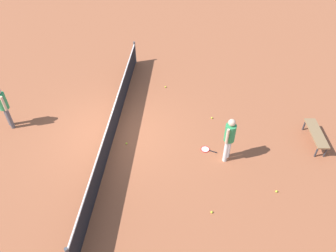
# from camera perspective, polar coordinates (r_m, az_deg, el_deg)

# --- Properties ---
(ground_plane) EXTENTS (40.00, 40.00, 0.00)m
(ground_plane) POSITION_cam_1_polar(r_m,az_deg,el_deg) (11.87, -9.39, -1.26)
(ground_plane) COLOR #9E5638
(court_net) EXTENTS (10.09, 0.09, 1.07)m
(court_net) POSITION_cam_1_polar(r_m,az_deg,el_deg) (11.54, -9.66, 0.56)
(court_net) COLOR #4C4C51
(court_net) RESTS_ON ground_plane
(player_near_side) EXTENTS (0.50, 0.46, 1.70)m
(player_near_side) POSITION_cam_1_polar(r_m,az_deg,el_deg) (10.31, 10.83, -1.83)
(player_near_side) COLOR white
(player_near_side) RESTS_ON ground_plane
(player_far_side) EXTENTS (0.48, 0.48, 1.70)m
(player_far_side) POSITION_cam_1_polar(r_m,az_deg,el_deg) (12.76, -27.16, 3.39)
(player_far_side) COLOR #595960
(player_far_side) RESTS_ON ground_plane
(tennis_racket_near_player) EXTENTS (0.40, 0.61, 0.03)m
(tennis_racket_near_player) POSITION_cam_1_polar(r_m,az_deg,el_deg) (11.18, 6.74, -4.14)
(tennis_racket_near_player) COLOR red
(tennis_racket_near_player) RESTS_ON ground_plane
(tennis_ball_near_player) EXTENTS (0.07, 0.07, 0.07)m
(tennis_ball_near_player) POSITION_cam_1_polar(r_m,az_deg,el_deg) (9.59, 7.73, -14.88)
(tennis_ball_near_player) COLOR #C6E033
(tennis_ball_near_player) RESTS_ON ground_plane
(tennis_ball_by_net) EXTENTS (0.07, 0.07, 0.07)m
(tennis_ball_by_net) POSITION_cam_1_polar(r_m,az_deg,el_deg) (10.46, 18.66, -10.92)
(tennis_ball_by_net) COLOR #C6E033
(tennis_ball_by_net) RESTS_ON ground_plane
(tennis_ball_midcourt) EXTENTS (0.07, 0.07, 0.07)m
(tennis_ball_midcourt) POSITION_cam_1_polar(r_m,az_deg,el_deg) (12.42, 7.77, 1.44)
(tennis_ball_midcourt) COLOR #C6E033
(tennis_ball_midcourt) RESTS_ON ground_plane
(tennis_ball_baseline) EXTENTS (0.07, 0.07, 0.07)m
(tennis_ball_baseline) POSITION_cam_1_polar(r_m,az_deg,el_deg) (13.95, -0.45, 6.94)
(tennis_ball_baseline) COLOR #C6E033
(tennis_ball_baseline) RESTS_ON ground_plane
(tennis_ball_stray_left) EXTENTS (0.07, 0.07, 0.07)m
(tennis_ball_stray_left) POSITION_cam_1_polar(r_m,az_deg,el_deg) (11.38, -7.37, -3.07)
(tennis_ball_stray_left) COLOR #C6E033
(tennis_ball_stray_left) RESTS_ON ground_plane
(courtside_bench) EXTENTS (1.52, 0.49, 0.48)m
(courtside_bench) POSITION_cam_1_polar(r_m,az_deg,el_deg) (12.20, 24.76, -1.27)
(courtside_bench) COLOR olive
(courtside_bench) RESTS_ON ground_plane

